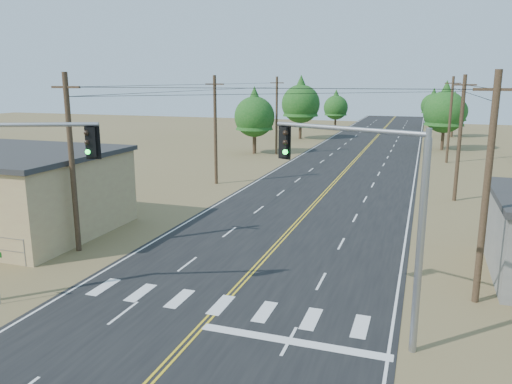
% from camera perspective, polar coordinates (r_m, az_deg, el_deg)
% --- Properties ---
extents(road, '(15.00, 200.00, 0.02)m').
position_cam_1_polar(road, '(42.35, 7.53, -0.47)').
color(road, black).
rests_on(road, ground).
extents(utility_pole_left_near, '(1.80, 0.30, 10.00)m').
position_cam_1_polar(utility_pole_left_near, '(29.40, -20.30, 3.18)').
color(utility_pole_left_near, '#4C3826').
rests_on(utility_pole_left_near, ground).
extents(utility_pole_left_mid, '(1.80, 0.30, 10.00)m').
position_cam_1_polar(utility_pole_left_mid, '(46.52, -4.66, 7.15)').
color(utility_pole_left_mid, '#4C3826').
rests_on(utility_pole_left_mid, ground).
extents(utility_pole_left_far, '(1.80, 0.30, 10.00)m').
position_cam_1_polar(utility_pole_left_far, '(65.30, 2.38, 8.77)').
color(utility_pole_left_far, '#4C3826').
rests_on(utility_pole_left_far, ground).
extents(utility_pole_right_near, '(1.80, 0.30, 10.00)m').
position_cam_1_polar(utility_pole_right_near, '(23.08, 24.86, 0.36)').
color(utility_pole_right_near, '#4C3826').
rests_on(utility_pole_right_near, ground).
extents(utility_pole_right_mid, '(1.80, 0.30, 10.00)m').
position_cam_1_polar(utility_pole_right_mid, '(42.81, 22.26, 5.78)').
color(utility_pole_right_mid, '#4C3826').
rests_on(utility_pole_right_mid, ground).
extents(utility_pole_right_far, '(1.80, 0.30, 10.00)m').
position_cam_1_polar(utility_pole_right_far, '(62.71, 21.29, 7.76)').
color(utility_pole_right_far, '#4C3826').
rests_on(utility_pole_right_far, ground).
extents(signal_mast_right, '(5.99, 2.67, 8.05)m').
position_cam_1_polar(signal_mast_right, '(18.51, 13.38, -0.63)').
color(signal_mast_right, gray).
rests_on(signal_mast_right, ground).
extents(tree_left_near, '(5.29, 5.29, 8.82)m').
position_cam_1_polar(tree_left_near, '(66.03, -0.18, 9.06)').
color(tree_left_near, '#3F2D1E').
rests_on(tree_left_near, ground).
extents(tree_left_mid, '(6.25, 6.25, 10.42)m').
position_cam_1_polar(tree_left_mid, '(83.18, 5.14, 10.44)').
color(tree_left_mid, '#3F2D1E').
rests_on(tree_left_mid, ground).
extents(tree_left_far, '(4.69, 4.69, 7.82)m').
position_cam_1_polar(tree_left_far, '(99.76, 9.12, 9.79)').
color(tree_left_far, '#3F2D1E').
rests_on(tree_left_far, ground).
extents(tree_right_near, '(5.74, 5.74, 9.57)m').
position_cam_1_polar(tree_right_near, '(74.04, 20.81, 9.00)').
color(tree_right_near, '#3F2D1E').
rests_on(tree_right_near, ground).
extents(tree_right_mid, '(4.70, 4.70, 7.84)m').
position_cam_1_polar(tree_right_mid, '(92.08, 21.66, 8.84)').
color(tree_right_mid, '#3F2D1E').
rests_on(tree_right_mid, ground).
extents(tree_right_far, '(4.82, 4.82, 8.04)m').
position_cam_1_polar(tree_right_far, '(109.44, 19.60, 9.54)').
color(tree_right_far, '#3F2D1E').
rests_on(tree_right_far, ground).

